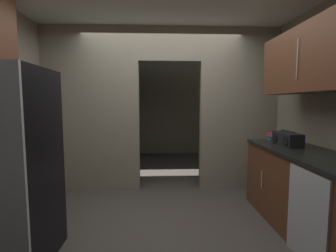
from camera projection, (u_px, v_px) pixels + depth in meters
ground at (165, 226)px, 2.87m from camera, size 20.00×20.00×0.00m
kitchen_overhead_slab at (163, 2)px, 2.99m from camera, size 4.18×6.53×0.06m
kitchen_partition at (160, 105)px, 3.99m from camera, size 3.78×0.12×2.62m
adjoining_room_shell at (160, 107)px, 6.00m from camera, size 3.78×2.94×2.62m
lower_cabinet_run at (307, 192)px, 2.69m from camera, size 0.67×1.85×0.90m
dishwasher at (306, 218)px, 2.16m from camera, size 0.02×0.56×0.84m
upper_cabinet_counterside at (314, 59)px, 2.55m from camera, size 0.36×1.67×0.70m
boombox at (287, 139)px, 3.03m from camera, size 0.19×0.43×0.19m
book_stack at (273, 137)px, 3.44m from camera, size 0.13×0.17×0.10m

